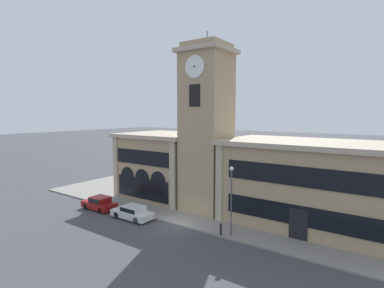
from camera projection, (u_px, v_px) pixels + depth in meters
name	position (u px, v px, depth m)	size (l,w,h in m)	color
ground_plane	(176.00, 225.00, 28.48)	(300.00, 300.00, 0.00)	#424247
sidewalk_kerb	(213.00, 206.00, 34.04)	(44.98, 13.71, 0.15)	gray
clock_tower	(207.00, 129.00, 31.97)	(5.19, 5.19, 19.09)	tan
town_hall_left_wing	(166.00, 165.00, 38.38)	(10.57, 9.23, 8.11)	tan
town_hall_right_wing	(312.00, 184.00, 28.06)	(16.65, 9.23, 8.05)	tan
parked_car_near	(100.00, 203.00, 33.19)	(4.04, 1.95, 1.43)	maroon
parked_car_mid	(133.00, 212.00, 30.18)	(4.46, 1.97, 1.37)	silver
street_lamp	(231.00, 191.00, 25.26)	(0.36, 0.36, 6.02)	#4C4C51
bollard	(221.00, 229.00, 25.81)	(0.18, 0.18, 1.06)	black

